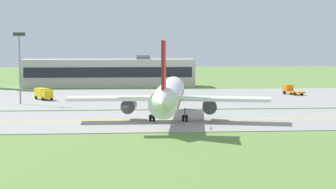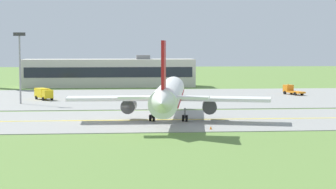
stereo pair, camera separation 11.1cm
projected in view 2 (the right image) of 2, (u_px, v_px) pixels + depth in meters
ground_plane at (121, 121)px, 96.14m from camera, size 500.00×500.00×0.00m
taxiway_strip at (121, 120)px, 96.14m from camera, size 240.00×28.00×0.10m
apron_pad at (163, 98)px, 138.70m from camera, size 140.00×52.00×0.10m
taxiway_centreline at (121, 120)px, 96.13m from camera, size 220.00×0.60×0.01m
airplane_lead at (169, 95)px, 96.14m from camera, size 32.21×39.62×12.70m
service_truck_baggage at (291, 90)px, 146.99m from camera, size 4.16×6.71×2.59m
service_truck_fuel at (44, 93)px, 132.48m from camera, size 4.70×6.24×2.60m
terminal_building at (109, 73)px, 176.03m from camera, size 49.74×10.82×9.30m
apron_light_mast at (20, 59)px, 122.78m from camera, size 2.40×0.50×14.70m
traffic_cone_near_edge at (211, 128)px, 85.57m from camera, size 0.44×0.44×0.60m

